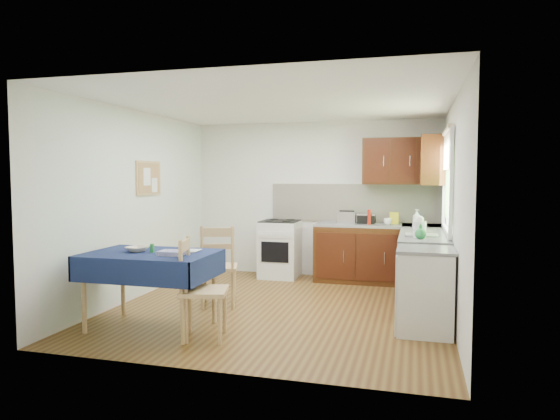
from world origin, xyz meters
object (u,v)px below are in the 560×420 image
(chair_far, at_px, (218,264))
(sandwich_press, at_px, (367,218))
(chair_near, at_px, (199,286))
(dish_rack, at_px, (422,234))
(kettle, at_px, (420,228))
(toaster, at_px, (347,218))
(dining_table, at_px, (151,262))

(chair_far, distance_m, sandwich_press, 2.62)
(chair_near, bearing_deg, dish_rack, -65.14)
(dish_rack, bearing_deg, sandwich_press, 124.58)
(dish_rack, bearing_deg, kettle, -95.23)
(sandwich_press, relative_size, dish_rack, 0.69)
(toaster, height_order, kettle, kettle)
(dining_table, distance_m, sandwich_press, 3.62)
(dining_table, height_order, sandwich_press, sandwich_press)
(dish_rack, height_order, kettle, kettle)
(dining_table, bearing_deg, kettle, 38.49)
(chair_near, height_order, sandwich_press, sandwich_press)
(chair_far, xyz_separation_m, dish_rack, (2.43, 0.56, 0.38))
(toaster, bearing_deg, chair_far, -114.20)
(dish_rack, relative_size, kettle, 1.50)
(chair_near, height_order, kettle, kettle)
(chair_far, height_order, chair_near, chair_far)
(dining_table, distance_m, kettle, 3.13)
(toaster, distance_m, kettle, 1.80)
(chair_near, height_order, dish_rack, dish_rack)
(chair_far, height_order, sandwich_press, sandwich_press)
(dish_rack, bearing_deg, dining_table, -145.33)
(chair_far, distance_m, dish_rack, 2.52)
(chair_far, bearing_deg, dish_rack, 174.98)
(sandwich_press, relative_size, kettle, 1.03)
(dining_table, relative_size, sandwich_press, 5.07)
(dish_rack, bearing_deg, toaster, 135.19)
(chair_near, bearing_deg, kettle, -67.14)
(chair_far, height_order, dish_rack, dish_rack)
(chair_near, xyz_separation_m, kettle, (2.13, 1.61, 0.48))
(kettle, bearing_deg, sandwich_press, 116.06)
(dish_rack, bearing_deg, chair_far, -161.50)
(chair_near, relative_size, kettle, 3.93)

